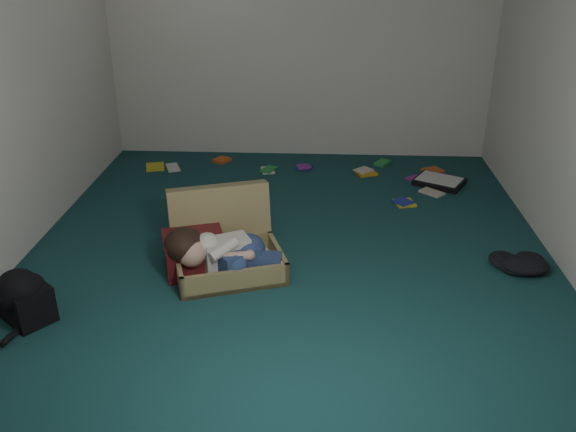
{
  "coord_description": "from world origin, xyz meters",
  "views": [
    {
      "loc": [
        0.22,
        -4.18,
        2.23
      ],
      "look_at": [
        0.0,
        -0.15,
        0.35
      ],
      "focal_mm": 38.0,
      "sensor_mm": 36.0,
      "label": 1
    }
  ],
  "objects": [
    {
      "name": "maroon_bin",
      "position": [
        -0.66,
        -0.39,
        0.15
      ],
      "size": [
        0.5,
        0.45,
        0.29
      ],
      "rotation": [
        0.0,
        0.0,
        0.3
      ],
      "color": "#4C0F13",
      "rests_on": "floor"
    },
    {
      "name": "suitcase",
      "position": [
        -0.45,
        -0.27,
        0.17
      ],
      "size": [
        0.94,
        0.93,
        0.55
      ],
      "rotation": [
        0.0,
        0.0,
        0.32
      ],
      "color": "olive",
      "rests_on": "floor"
    },
    {
      "name": "person",
      "position": [
        -0.44,
        -0.47,
        0.21
      ],
      "size": [
        0.84,
        0.42,
        0.34
      ],
      "rotation": [
        0.0,
        0.0,
        0.32
      ],
      "color": "silver",
      "rests_on": "suitcase"
    },
    {
      "name": "paper_tray",
      "position": [
        1.39,
        1.41,
        0.03
      ],
      "size": [
        0.55,
        0.51,
        0.06
      ],
      "rotation": [
        0.0,
        0.0,
        -0.5
      ],
      "color": "black",
      "rests_on": "floor"
    },
    {
      "name": "clothing_pile",
      "position": [
        1.7,
        -0.19,
        0.06
      ],
      "size": [
        0.48,
        0.43,
        0.13
      ],
      "primitive_type": null,
      "rotation": [
        0.0,
        0.0,
        -0.28
      ],
      "color": "black",
      "rests_on": "floor"
    },
    {
      "name": "wall_left",
      "position": [
        -2.0,
        0.0,
        1.3
      ],
      "size": [
        0.0,
        4.5,
        4.5
      ],
      "primitive_type": "plane",
      "rotation": [
        1.57,
        0.0,
        1.57
      ],
      "color": "silver",
      "rests_on": "ground"
    },
    {
      "name": "floor",
      "position": [
        0.0,
        0.0,
        0.0
      ],
      "size": [
        4.5,
        4.5,
        0.0
      ],
      "primitive_type": "plane",
      "color": "#163F41",
      "rests_on": "ground"
    },
    {
      "name": "book_scatter",
      "position": [
        0.24,
        1.62,
        0.01
      ],
      "size": [
        3.09,
        1.26,
        0.02
      ],
      "color": "gold",
      "rests_on": "floor"
    },
    {
      "name": "wall_back",
      "position": [
        0.0,
        2.25,
        1.3
      ],
      "size": [
        4.5,
        0.0,
        4.5
      ],
      "primitive_type": "plane",
      "rotation": [
        1.57,
        0.0,
        0.0
      ],
      "color": "silver",
      "rests_on": "ground"
    },
    {
      "name": "backpack",
      "position": [
        -1.62,
        -1.03,
        0.13
      ],
      "size": [
        0.57,
        0.55,
        0.26
      ],
      "primitive_type": null,
      "rotation": [
        0.0,
        0.0,
        -0.68
      ],
      "color": "black",
      "rests_on": "floor"
    },
    {
      "name": "wall_front",
      "position": [
        0.0,
        -2.25,
        1.3
      ],
      "size": [
        4.5,
        0.0,
        4.5
      ],
      "primitive_type": "plane",
      "rotation": [
        -1.57,
        0.0,
        0.0
      ],
      "color": "silver",
      "rests_on": "ground"
    }
  ]
}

